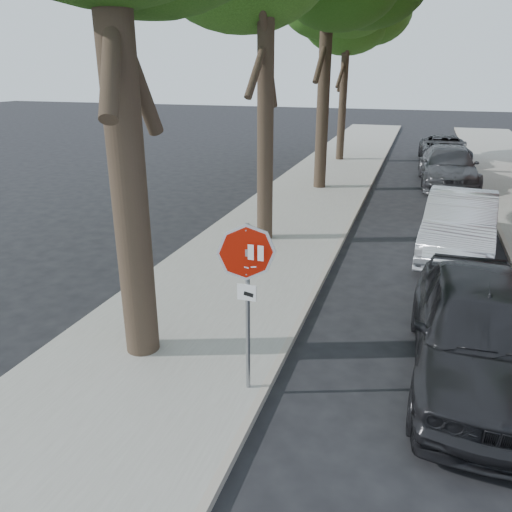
{
  "coord_description": "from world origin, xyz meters",
  "views": [
    {
      "loc": [
        1.41,
        -6.07,
        4.67
      ],
      "look_at": [
        -0.76,
        0.56,
        2.05
      ],
      "focal_mm": 35.0,
      "sensor_mm": 36.0,
      "label": 1
    }
  ],
  "objects_px": {
    "car_b": "(459,224)",
    "car_d": "(444,150)",
    "tree_far": "(348,14)",
    "car_a": "(480,331)",
    "car_c": "(448,167)",
    "stop_sign": "(247,277)"
  },
  "relations": [
    {
      "from": "car_c",
      "to": "car_d",
      "type": "bearing_deg",
      "value": 86.66
    },
    {
      "from": "car_b",
      "to": "car_d",
      "type": "xyz_separation_m",
      "value": [
        0.0,
        14.41,
        -0.1
      ]
    },
    {
      "from": "car_c",
      "to": "car_d",
      "type": "distance_m",
      "value": 5.58
    },
    {
      "from": "tree_far",
      "to": "car_a",
      "type": "bearing_deg",
      "value": -74.8
    },
    {
      "from": "car_b",
      "to": "car_c",
      "type": "xyz_separation_m",
      "value": [
        0.0,
        8.83,
        -0.01
      ]
    },
    {
      "from": "stop_sign",
      "to": "car_d",
      "type": "relative_size",
      "value": 0.51
    },
    {
      "from": "stop_sign",
      "to": "car_d",
      "type": "height_order",
      "value": "stop_sign"
    },
    {
      "from": "car_b",
      "to": "tree_far",
      "type": "bearing_deg",
      "value": 116.85
    },
    {
      "from": "tree_far",
      "to": "car_c",
      "type": "xyz_separation_m",
      "value": [
        5.32,
        -4.63,
        -6.42
      ]
    },
    {
      "from": "tree_far",
      "to": "car_a",
      "type": "xyz_separation_m",
      "value": [
        5.32,
        -19.59,
        -6.36
      ]
    },
    {
      "from": "stop_sign",
      "to": "tree_far",
      "type": "distance_m",
      "value": 21.88
    },
    {
      "from": "tree_far",
      "to": "car_c",
      "type": "bearing_deg",
      "value": -41.02
    },
    {
      "from": "stop_sign",
      "to": "tree_far",
      "type": "height_order",
      "value": "tree_far"
    },
    {
      "from": "car_a",
      "to": "tree_far",
      "type": "bearing_deg",
      "value": 104.61
    },
    {
      "from": "tree_far",
      "to": "car_b",
      "type": "bearing_deg",
      "value": -68.43
    },
    {
      "from": "tree_far",
      "to": "car_d",
      "type": "relative_size",
      "value": 1.84
    },
    {
      "from": "tree_far",
      "to": "car_a",
      "type": "height_order",
      "value": "tree_far"
    },
    {
      "from": "car_b",
      "to": "stop_sign",
      "type": "bearing_deg",
      "value": -107.99
    },
    {
      "from": "car_a",
      "to": "car_d",
      "type": "height_order",
      "value": "car_a"
    },
    {
      "from": "car_a",
      "to": "car_c",
      "type": "xyz_separation_m",
      "value": [
        0.0,
        14.96,
        -0.06
      ]
    },
    {
      "from": "stop_sign",
      "to": "car_a",
      "type": "xyz_separation_m",
      "value": [
        3.3,
        1.54,
        -1.09
      ]
    },
    {
      "from": "car_c",
      "to": "stop_sign",
      "type": "bearing_deg",
      "value": -104.65
    }
  ]
}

